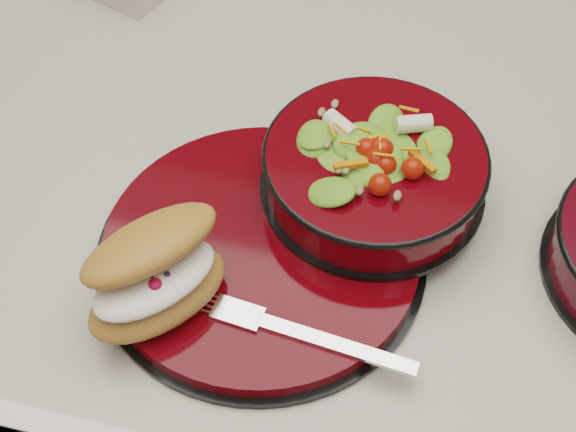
% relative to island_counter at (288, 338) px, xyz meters
% --- Properties ---
extents(island_counter, '(1.24, 0.74, 0.90)m').
position_rel_island_counter_xyz_m(island_counter, '(0.00, 0.00, 0.00)').
color(island_counter, white).
rests_on(island_counter, ground).
extents(dinner_plate, '(0.30, 0.30, 0.02)m').
position_rel_island_counter_xyz_m(dinner_plate, '(0.02, -0.16, 0.46)').
color(dinner_plate, black).
rests_on(dinner_plate, island_counter).
extents(salad_bowl, '(0.21, 0.21, 0.09)m').
position_rel_island_counter_xyz_m(salad_bowl, '(0.10, -0.08, 0.50)').
color(salad_bowl, black).
rests_on(salad_bowl, dinner_plate).
extents(croissant, '(0.13, 0.16, 0.08)m').
position_rel_island_counter_xyz_m(croissant, '(-0.05, -0.24, 0.50)').
color(croissant, '#AA6B34').
rests_on(croissant, dinner_plate).
extents(fork, '(0.18, 0.04, 0.00)m').
position_rel_island_counter_xyz_m(fork, '(0.08, -0.24, 0.47)').
color(fork, silver).
rests_on(fork, dinner_plate).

